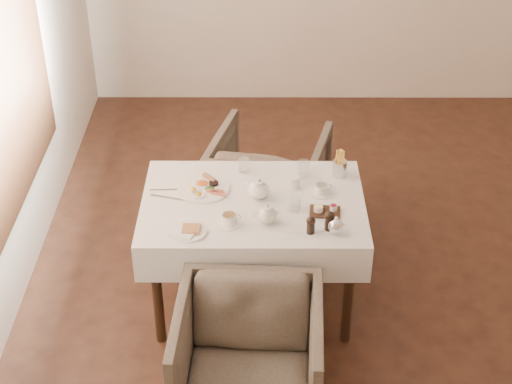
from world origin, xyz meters
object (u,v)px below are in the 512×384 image
object	(u,v)px
table	(253,218)
breakfast_plate	(204,188)
armchair_near	(249,360)
teapot_centre	(259,188)
armchair_far	(269,179)

from	to	relation	value
table	breakfast_plate	size ratio (longest dim) A/B	4.25
table	armchair_near	distance (m)	0.89
armchair_near	teapot_centre	world-z (taller)	teapot_centre
table	armchair_far	xyz separation A→B (m)	(0.10, 0.86, -0.29)
armchair_near	teapot_centre	bearing A→B (deg)	90.03
armchair_near	breakfast_plate	world-z (taller)	breakfast_plate
armchair_near	teapot_centre	xyz separation A→B (m)	(0.05, 0.87, 0.48)
breakfast_plate	table	bearing A→B (deg)	-37.74
armchair_far	breakfast_plate	xyz separation A→B (m)	(-0.39, -0.74, 0.42)
breakfast_plate	teapot_centre	xyz separation A→B (m)	(0.32, -0.09, 0.06)
table	teapot_centre	size ratio (longest dim) A/B	7.60
breakfast_plate	armchair_far	bearing A→B (deg)	47.05
teapot_centre	armchair_far	bearing A→B (deg)	107.50
armchair_far	breakfast_plate	size ratio (longest dim) A/B	2.53
teapot_centre	armchair_near	bearing A→B (deg)	-70.74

